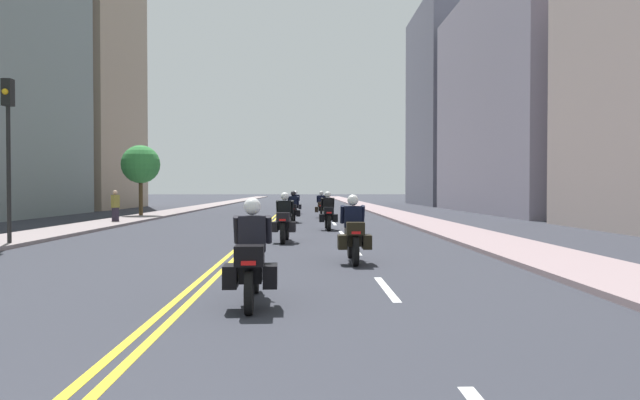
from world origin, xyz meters
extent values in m
plane|color=#2C2E36|center=(0.00, 48.00, 0.00)|extent=(264.00, 264.00, 0.00)
cube|color=gray|center=(-7.75, 48.00, 0.06)|extent=(2.44, 144.00, 0.12)
cube|color=gray|center=(7.75, 48.00, 0.06)|extent=(2.44, 144.00, 0.12)
cube|color=yellow|center=(-0.12, 48.00, 0.00)|extent=(0.12, 132.00, 0.01)
cube|color=yellow|center=(0.12, 48.00, 0.00)|extent=(0.12, 132.00, 0.01)
cube|color=silver|center=(3.27, 8.00, 0.00)|extent=(0.14, 2.40, 0.01)
cube|color=silver|center=(3.27, 14.00, 0.00)|extent=(0.14, 2.40, 0.01)
cube|color=silver|center=(3.27, 20.00, 0.00)|extent=(0.14, 2.40, 0.01)
cube|color=silver|center=(3.27, 26.00, 0.00)|extent=(0.14, 2.40, 0.01)
cube|color=silver|center=(3.27, 32.00, 0.00)|extent=(0.14, 2.40, 0.01)
cube|color=silver|center=(3.27, 38.00, 0.00)|extent=(0.14, 2.40, 0.01)
cube|color=silver|center=(3.27, 44.00, 0.00)|extent=(0.14, 2.40, 0.01)
cube|color=silver|center=(3.27, 50.00, 0.00)|extent=(0.14, 2.40, 0.01)
cube|color=silver|center=(3.27, 56.00, 0.00)|extent=(0.14, 2.40, 0.01)
cube|color=gray|center=(17.58, 38.80, 8.19)|extent=(7.46, 21.32, 16.38)
cube|color=#2D3847|center=(21.33, 38.80, 4.09)|extent=(0.04, 17.91, 0.90)
cube|color=#2D3847|center=(21.33, 38.80, 13.10)|extent=(0.04, 17.91, 0.90)
cube|color=tan|center=(-18.27, 48.09, 15.31)|extent=(8.85, 12.67, 30.62)
cube|color=#2D3847|center=(-22.72, 48.09, 7.65)|extent=(0.04, 10.65, 0.90)
cube|color=slate|center=(17.45, 58.41, 10.56)|extent=(7.20, 14.76, 21.13)
cube|color=#2D3847|center=(21.06, 58.41, 5.28)|extent=(0.04, 12.40, 0.90)
cube|color=#2D3847|center=(21.06, 58.41, 11.09)|extent=(0.04, 12.40, 0.90)
cube|color=#2D3847|center=(21.06, 58.41, 16.90)|extent=(0.04, 12.40, 0.90)
cylinder|color=black|center=(1.05, 7.65, 0.30)|extent=(0.13, 0.61, 0.60)
cylinder|color=black|center=(1.11, 6.06, 0.30)|extent=(0.13, 0.61, 0.60)
cube|color=silver|center=(1.05, 7.65, 0.62)|extent=(0.15, 0.33, 0.04)
cube|color=black|center=(1.08, 6.85, 0.58)|extent=(0.37, 1.22, 0.40)
cube|color=black|center=(1.10, 6.14, 0.80)|extent=(0.41, 0.37, 0.28)
cube|color=red|center=(1.11, 5.95, 0.72)|extent=(0.20, 0.04, 0.06)
cube|color=black|center=(0.81, 6.36, 0.48)|extent=(0.22, 0.45, 0.32)
cube|color=black|center=(1.37, 6.39, 0.48)|extent=(0.22, 0.45, 0.32)
cube|color=#B2C1CC|center=(1.06, 7.36, 0.96)|extent=(0.36, 0.14, 0.36)
cube|color=black|center=(1.08, 6.80, 1.05)|extent=(0.41, 0.27, 0.54)
cylinder|color=black|center=(0.83, 6.94, 1.10)|extent=(0.11, 0.28, 0.45)
cylinder|color=black|center=(1.31, 6.96, 1.10)|extent=(0.11, 0.28, 0.45)
sphere|color=white|center=(1.08, 6.83, 1.46)|extent=(0.26, 0.26, 0.26)
cylinder|color=black|center=(2.98, 12.31, 0.33)|extent=(0.11, 0.67, 0.67)
cylinder|color=black|center=(2.98, 10.81, 0.33)|extent=(0.11, 0.67, 0.67)
cube|color=silver|center=(2.98, 12.31, 0.69)|extent=(0.14, 0.32, 0.04)
cube|color=black|center=(2.98, 11.56, 0.61)|extent=(0.32, 1.14, 0.40)
cube|color=black|center=(2.98, 10.89, 0.83)|extent=(0.40, 0.36, 0.28)
cube|color=red|center=(2.99, 10.70, 0.75)|extent=(0.20, 0.03, 0.06)
cube|color=black|center=(2.70, 11.11, 0.51)|extent=(0.20, 0.44, 0.32)
cube|color=black|center=(3.26, 11.11, 0.51)|extent=(0.20, 0.44, 0.32)
cube|color=#B2C1CC|center=(2.98, 12.04, 0.99)|extent=(0.36, 0.12, 0.36)
cube|color=black|center=(2.98, 11.51, 1.07)|extent=(0.40, 0.26, 0.50)
cylinder|color=black|center=(2.74, 11.66, 1.12)|extent=(0.10, 0.28, 0.45)
cylinder|color=black|center=(3.22, 11.66, 1.12)|extent=(0.10, 0.28, 0.45)
sphere|color=white|center=(2.98, 11.54, 1.46)|extent=(0.26, 0.26, 0.26)
cylinder|color=black|center=(1.22, 17.31, 0.34)|extent=(0.16, 0.68, 0.68)
cylinder|color=black|center=(1.15, 15.87, 0.34)|extent=(0.16, 0.68, 0.68)
cube|color=silver|center=(1.22, 17.31, 0.70)|extent=(0.15, 0.33, 0.04)
cube|color=black|center=(1.19, 16.59, 0.62)|extent=(0.37, 1.12, 0.40)
cube|color=black|center=(1.16, 15.94, 0.84)|extent=(0.42, 0.38, 0.28)
cube|color=red|center=(1.15, 15.75, 0.76)|extent=(0.20, 0.04, 0.06)
cube|color=black|center=(0.89, 16.17, 0.52)|extent=(0.22, 0.45, 0.32)
cube|color=black|center=(1.45, 16.14, 0.52)|extent=(0.22, 0.45, 0.32)
cube|color=#B2C1CC|center=(1.21, 17.05, 1.00)|extent=(0.37, 0.14, 0.36)
cube|color=black|center=(1.18, 16.54, 1.08)|extent=(0.41, 0.28, 0.52)
cylinder|color=black|center=(0.95, 16.70, 1.13)|extent=(0.11, 0.29, 0.45)
cylinder|color=black|center=(1.43, 16.68, 1.13)|extent=(0.11, 0.29, 0.45)
sphere|color=white|center=(1.19, 16.57, 1.48)|extent=(0.26, 0.26, 0.26)
cylinder|color=black|center=(2.77, 22.87, 0.33)|extent=(0.15, 0.67, 0.66)
cylinder|color=black|center=(2.81, 21.29, 0.33)|extent=(0.15, 0.67, 0.66)
cube|color=silver|center=(2.77, 22.87, 0.68)|extent=(0.15, 0.32, 0.04)
cube|color=black|center=(2.79, 22.08, 0.61)|extent=(0.35, 1.21, 0.40)
cube|color=black|center=(2.81, 21.37, 0.83)|extent=(0.41, 0.37, 0.28)
cube|color=red|center=(2.81, 21.18, 0.75)|extent=(0.20, 0.03, 0.06)
cube|color=black|center=(2.52, 21.60, 0.51)|extent=(0.21, 0.44, 0.32)
cube|color=black|center=(3.08, 21.62, 0.51)|extent=(0.21, 0.44, 0.32)
cube|color=#B2C1CC|center=(2.78, 22.59, 0.99)|extent=(0.36, 0.13, 0.36)
cube|color=black|center=(2.79, 22.03, 1.08)|extent=(0.41, 0.27, 0.54)
cylinder|color=black|center=(2.55, 22.18, 1.13)|extent=(0.11, 0.28, 0.45)
cylinder|color=black|center=(3.03, 22.19, 1.13)|extent=(0.11, 0.28, 0.45)
sphere|color=white|center=(2.79, 22.06, 1.49)|extent=(0.26, 0.26, 0.26)
cylinder|color=black|center=(1.24, 28.01, 0.31)|extent=(0.14, 0.62, 0.62)
cylinder|color=black|center=(1.19, 26.41, 0.31)|extent=(0.14, 0.62, 0.62)
cube|color=silver|center=(1.24, 28.01, 0.64)|extent=(0.15, 0.32, 0.04)
cube|color=black|center=(1.21, 27.21, 0.59)|extent=(0.36, 1.23, 0.40)
cube|color=black|center=(1.19, 26.49, 0.81)|extent=(0.41, 0.37, 0.28)
cube|color=red|center=(1.18, 26.30, 0.73)|extent=(0.20, 0.04, 0.06)
cube|color=black|center=(0.92, 26.74, 0.49)|extent=(0.21, 0.45, 0.32)
cube|color=black|center=(1.48, 26.72, 0.49)|extent=(0.21, 0.45, 0.32)
cube|color=#B2C1CC|center=(1.23, 27.72, 0.97)|extent=(0.36, 0.13, 0.36)
cube|color=black|center=(1.21, 27.16, 1.07)|extent=(0.41, 0.27, 0.56)
cylinder|color=black|center=(0.97, 27.32, 1.12)|extent=(0.11, 0.28, 0.45)
cylinder|color=black|center=(1.45, 27.30, 1.12)|extent=(0.11, 0.28, 0.45)
sphere|color=black|center=(1.21, 27.19, 1.49)|extent=(0.26, 0.26, 0.26)
cylinder|color=black|center=(2.82, 33.00, 0.32)|extent=(0.14, 0.63, 0.63)
cylinder|color=black|center=(2.76, 31.42, 0.32)|extent=(0.14, 0.63, 0.63)
cube|color=silver|center=(2.82, 33.00, 0.65)|extent=(0.15, 0.33, 0.04)
cube|color=black|center=(2.79, 32.21, 0.60)|extent=(0.37, 1.22, 0.40)
cube|color=black|center=(2.76, 31.50, 0.82)|extent=(0.41, 0.38, 0.28)
cube|color=red|center=(2.76, 31.31, 0.74)|extent=(0.20, 0.04, 0.06)
cube|color=black|center=(2.49, 31.75, 0.50)|extent=(0.22, 0.45, 0.32)
cube|color=black|center=(3.05, 31.73, 0.50)|extent=(0.22, 0.45, 0.32)
cube|color=#B2C1CC|center=(2.81, 32.72, 0.98)|extent=(0.36, 0.14, 0.36)
cube|color=black|center=(2.79, 32.16, 1.07)|extent=(0.41, 0.28, 0.54)
cylinder|color=black|center=(2.56, 32.32, 1.12)|extent=(0.11, 0.28, 0.45)
cylinder|color=black|center=(3.04, 32.30, 1.12)|extent=(0.11, 0.28, 0.45)
sphere|color=white|center=(2.79, 32.19, 1.48)|extent=(0.26, 0.26, 0.26)
cylinder|color=black|center=(1.09, 38.40, 0.31)|extent=(0.16, 0.62, 0.62)
cylinder|color=black|center=(1.17, 36.80, 0.31)|extent=(0.16, 0.62, 0.62)
cube|color=silver|center=(1.09, 38.40, 0.64)|extent=(0.16, 0.33, 0.04)
cube|color=black|center=(1.13, 37.60, 0.59)|extent=(0.38, 1.23, 0.40)
cube|color=black|center=(1.17, 36.88, 0.81)|extent=(0.42, 0.38, 0.28)
cube|color=red|center=(1.18, 36.69, 0.73)|extent=(0.20, 0.04, 0.06)
cube|color=black|center=(0.88, 37.11, 0.49)|extent=(0.22, 0.45, 0.32)
cube|color=black|center=(1.44, 37.13, 0.49)|extent=(0.22, 0.45, 0.32)
cube|color=#B2C1CC|center=(1.11, 38.11, 0.97)|extent=(0.37, 0.14, 0.36)
cube|color=black|center=(1.13, 37.55, 1.06)|extent=(0.41, 0.28, 0.54)
cylinder|color=black|center=(0.89, 37.69, 1.11)|extent=(0.11, 0.29, 0.45)
cylinder|color=black|center=(1.37, 37.71, 1.11)|extent=(0.11, 0.29, 0.45)
sphere|color=white|center=(1.13, 37.58, 1.47)|extent=(0.26, 0.26, 0.26)
cylinder|color=black|center=(-6.94, 15.23, 2.11)|extent=(0.12, 0.12, 4.22)
cube|color=black|center=(-6.94, 15.23, 4.57)|extent=(0.28, 0.28, 0.80)
sphere|color=yellow|center=(-6.94, 15.08, 4.57)|extent=(0.18, 0.18, 0.18)
cube|color=#2A2331|center=(-7.56, 26.30, 0.40)|extent=(0.32, 0.34, 0.80)
cube|color=olive|center=(-7.56, 26.30, 1.11)|extent=(0.37, 0.42, 0.63)
sphere|color=tan|center=(-7.56, 26.30, 1.55)|extent=(0.22, 0.22, 0.22)
cylinder|color=#4B3A21|center=(-8.18, 32.68, 1.21)|extent=(0.24, 0.24, 2.41)
sphere|color=#35873F|center=(-8.18, 32.68, 3.22)|extent=(2.31, 2.31, 2.31)
camera|label=1|loc=(1.89, -1.59, 1.72)|focal=31.46mm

